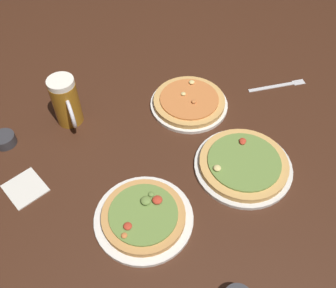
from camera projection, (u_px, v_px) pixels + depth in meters
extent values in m
cube|color=#3D2114|center=(168.00, 151.00, 1.20)|extent=(2.40, 2.40, 0.03)
cylinder|color=silver|center=(144.00, 219.00, 1.02)|extent=(0.27, 0.27, 0.01)
cylinder|color=tan|center=(144.00, 216.00, 1.01)|extent=(0.23, 0.23, 0.02)
cylinder|color=olive|center=(143.00, 214.00, 1.00)|extent=(0.19, 0.19, 0.01)
ellipsoid|color=#B73823|center=(128.00, 226.00, 0.97)|extent=(0.02, 0.02, 0.01)
ellipsoid|color=olive|center=(146.00, 201.00, 1.01)|extent=(0.03, 0.03, 0.01)
ellipsoid|color=#B73823|center=(157.00, 200.00, 1.02)|extent=(0.03, 0.03, 0.01)
ellipsoid|color=#C67038|center=(124.00, 235.00, 0.95)|extent=(0.02, 0.02, 0.01)
ellipsoid|color=olive|center=(151.00, 194.00, 1.03)|extent=(0.02, 0.02, 0.01)
cylinder|color=silver|center=(188.00, 104.00, 1.31)|extent=(0.27, 0.27, 0.01)
cylinder|color=tan|center=(188.00, 101.00, 1.30)|extent=(0.25, 0.25, 0.02)
cylinder|color=#C67038|center=(188.00, 98.00, 1.29)|extent=(0.20, 0.20, 0.01)
ellipsoid|color=#DBC67A|center=(183.00, 94.00, 1.29)|extent=(0.02, 0.02, 0.01)
ellipsoid|color=#DBC67A|center=(192.00, 82.00, 1.33)|extent=(0.02, 0.02, 0.01)
ellipsoid|color=#C67038|center=(194.00, 101.00, 1.27)|extent=(0.02, 0.02, 0.01)
cylinder|color=silver|center=(243.00, 167.00, 1.13)|extent=(0.30, 0.30, 0.01)
cylinder|color=tan|center=(244.00, 164.00, 1.12)|extent=(0.27, 0.27, 0.02)
cylinder|color=olive|center=(244.00, 161.00, 1.11)|extent=(0.22, 0.22, 0.01)
ellipsoid|color=#B73823|center=(243.00, 142.00, 1.15)|extent=(0.02, 0.02, 0.01)
ellipsoid|color=#B73823|center=(243.00, 141.00, 1.15)|extent=(0.02, 0.02, 0.01)
ellipsoid|color=#DBC67A|center=(217.00, 168.00, 1.09)|extent=(0.02, 0.02, 0.01)
cylinder|color=#9E6619|center=(67.00, 102.00, 1.21)|extent=(0.09, 0.09, 0.15)
cylinder|color=white|center=(61.00, 82.00, 1.15)|extent=(0.08, 0.08, 0.02)
torus|color=silver|center=(71.00, 113.00, 1.18)|extent=(0.08, 0.08, 0.10)
cylinder|color=#333338|center=(4.00, 140.00, 1.19)|extent=(0.07, 0.07, 0.03)
cube|color=silver|center=(25.00, 188.00, 1.09)|extent=(0.14, 0.14, 0.01)
cube|color=silver|center=(272.00, 87.00, 1.37)|extent=(0.16, 0.12, 0.01)
cube|color=silver|center=(299.00, 82.00, 1.39)|extent=(0.05, 0.05, 0.00)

